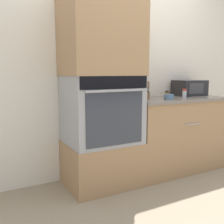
# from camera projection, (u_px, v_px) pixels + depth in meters

# --- Properties ---
(ground_plane) EXTENTS (12.00, 12.00, 0.00)m
(ground_plane) POSITION_uv_depth(u_px,v_px,m) (147.00, 187.00, 2.81)
(ground_plane) COLOR gray
(wall_back) EXTENTS (8.00, 0.05, 2.50)m
(wall_back) POSITION_uv_depth(u_px,v_px,m) (118.00, 70.00, 3.17)
(wall_back) COLOR silver
(wall_back) RESTS_ON ground_plane
(oven_cabinet_base) EXTENTS (0.77, 0.60, 0.47)m
(oven_cabinet_base) POSITION_uv_depth(u_px,v_px,m) (102.00, 163.00, 2.86)
(oven_cabinet_base) COLOR #A87F56
(oven_cabinet_base) RESTS_ON ground_plane
(wall_oven) EXTENTS (0.75, 0.64, 0.71)m
(wall_oven) POSITION_uv_depth(u_px,v_px,m) (102.00, 109.00, 2.77)
(wall_oven) COLOR #9EA0A5
(wall_oven) RESTS_ON oven_cabinet_base
(oven_cabinet_upper) EXTENTS (0.77, 0.60, 0.85)m
(oven_cabinet_upper) POSITION_uv_depth(u_px,v_px,m) (101.00, 33.00, 2.65)
(oven_cabinet_upper) COLOR #A87F56
(oven_cabinet_upper) RESTS_ON wall_oven
(counter_unit) EXTENTS (1.26, 0.63, 0.91)m
(counter_unit) POSITION_uv_depth(u_px,v_px,m) (174.00, 133.00, 3.29)
(counter_unit) COLOR #A87F56
(counter_unit) RESTS_ON ground_plane
(microwave) EXTENTS (0.40, 0.29, 0.20)m
(microwave) POSITION_uv_depth(u_px,v_px,m) (190.00, 88.00, 3.49)
(microwave) COLOR #232326
(microwave) RESTS_ON counter_unit
(knife_block) EXTENTS (0.09, 0.15, 0.25)m
(knife_block) POSITION_uv_depth(u_px,v_px,m) (142.00, 89.00, 3.17)
(knife_block) COLOR brown
(knife_block) RESTS_ON counter_unit
(bowl) EXTENTS (0.11, 0.11, 0.06)m
(bowl) POSITION_uv_depth(u_px,v_px,m) (169.00, 97.00, 3.02)
(bowl) COLOR #517599
(bowl) RESTS_ON counter_unit
(condiment_jar_near) EXTENTS (0.04, 0.04, 0.11)m
(condiment_jar_near) POSITION_uv_depth(u_px,v_px,m) (148.00, 94.00, 3.07)
(condiment_jar_near) COLOR brown
(condiment_jar_near) RESTS_ON counter_unit
(condiment_jar_mid) EXTENTS (0.05, 0.05, 0.11)m
(condiment_jar_mid) POSITION_uv_depth(u_px,v_px,m) (184.00, 93.00, 3.18)
(condiment_jar_mid) COLOR silver
(condiment_jar_mid) RESTS_ON counter_unit
(condiment_jar_far) EXTENTS (0.05, 0.05, 0.10)m
(condiment_jar_far) POSITION_uv_depth(u_px,v_px,m) (147.00, 95.00, 3.00)
(condiment_jar_far) COLOR brown
(condiment_jar_far) RESTS_ON counter_unit
(condiment_jar_back) EXTENTS (0.05, 0.05, 0.08)m
(condiment_jar_back) POSITION_uv_depth(u_px,v_px,m) (167.00, 94.00, 3.31)
(condiment_jar_back) COLOR brown
(condiment_jar_back) RESTS_ON counter_unit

